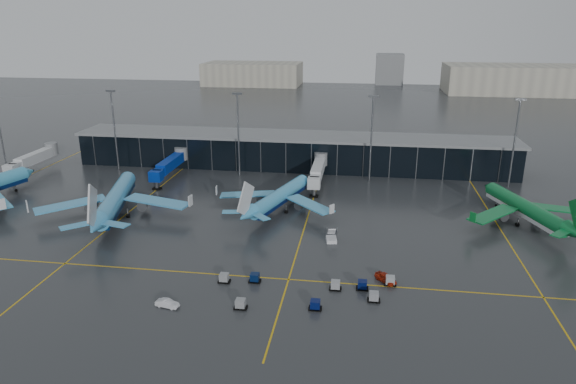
# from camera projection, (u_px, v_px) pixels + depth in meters

# --- Properties ---
(ground) EXTENTS (600.00, 600.00, 0.00)m
(ground) POSITION_uv_depth(u_px,v_px,m) (253.00, 243.00, 111.14)
(ground) COLOR #282B2D
(ground) RESTS_ON ground
(terminal_pier) EXTENTS (142.00, 17.00, 10.70)m
(terminal_pier) POSITION_uv_depth(u_px,v_px,m) (293.00, 151.00, 167.54)
(terminal_pier) COLOR black
(terminal_pier) RESTS_ON ground
(jet_bridges) EXTENTS (94.00, 27.50, 7.20)m
(jet_bridges) POSITION_uv_depth(u_px,v_px,m) (169.00, 164.00, 154.85)
(jet_bridges) COLOR #595B60
(jet_bridges) RESTS_ON ground
(flood_masts) EXTENTS (203.00, 0.50, 25.50)m
(flood_masts) POSITION_uv_depth(u_px,v_px,m) (304.00, 133.00, 152.92)
(flood_masts) COLOR #595B60
(flood_masts) RESTS_ON ground
(distant_hangars) EXTENTS (260.00, 71.00, 22.00)m
(distant_hangars) POSITION_uv_depth(u_px,v_px,m) (405.00, 76.00, 354.61)
(distant_hangars) COLOR #B2AD99
(distant_hangars) RESTS_ON ground
(taxi_lines) EXTENTS (220.00, 120.00, 0.02)m
(taxi_lines) POSITION_uv_depth(u_px,v_px,m) (305.00, 227.00, 119.70)
(taxi_lines) COLOR gold
(taxi_lines) RESTS_ON ground
(airliner_arkefly) EXTENTS (48.93, 52.81, 13.65)m
(airliner_arkefly) POSITION_uv_depth(u_px,v_px,m) (114.00, 189.00, 125.10)
(airliner_arkefly) COLOR #409DD3
(airliner_arkefly) RESTS_ON ground
(airliner_klm_near) EXTENTS (42.93, 45.96, 11.62)m
(airliner_klm_near) POSITION_uv_depth(u_px,v_px,m) (280.00, 188.00, 129.14)
(airliner_klm_near) COLOR #41A1D5
(airliner_klm_near) RESTS_ON ground
(airliner_aer_lingus) EXTENTS (44.61, 47.55, 11.88)m
(airliner_aer_lingus) POSITION_uv_depth(u_px,v_px,m) (526.00, 199.00, 120.68)
(airliner_aer_lingus) COLOR #0D6E33
(airliner_aer_lingus) RESTS_ON ground
(baggage_carts) EXTENTS (32.45, 13.37, 1.70)m
(baggage_carts) POSITION_uv_depth(u_px,v_px,m) (312.00, 289.00, 90.73)
(baggage_carts) COLOR black
(baggage_carts) RESTS_ON ground
(mobile_airstair) EXTENTS (2.65, 3.49, 3.45)m
(mobile_airstair) POSITION_uv_depth(u_px,v_px,m) (331.00, 238.00, 111.95)
(mobile_airstair) COLOR silver
(mobile_airstair) RESTS_ON ground
(service_van_red) EXTENTS (4.41, 4.82, 1.59)m
(service_van_red) POSITION_uv_depth(u_px,v_px,m) (386.00, 278.00, 94.55)
(service_van_red) COLOR #B4240D
(service_van_red) RESTS_ON ground
(service_van_white) EXTENTS (4.26, 2.13, 1.34)m
(service_van_white) POSITION_uv_depth(u_px,v_px,m) (167.00, 303.00, 86.31)
(service_van_white) COLOR silver
(service_van_white) RESTS_ON ground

